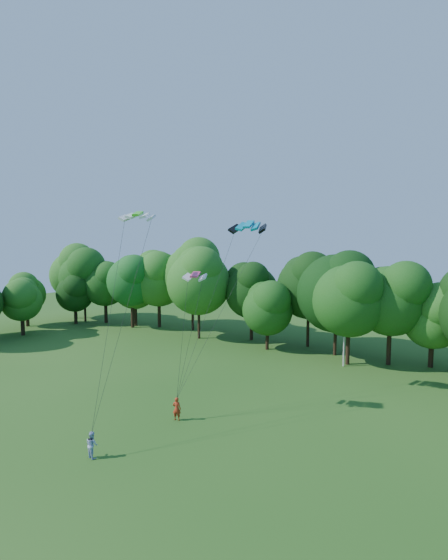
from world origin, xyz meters
The scene contains 9 objects.
ground centered at (0.00, 0.00, 0.00)m, with size 160.00×160.00×0.00m, color #204F15.
utility_pole centered at (3.47, 32.27, 3.71)m, with size 1.41×0.39×7.16m.
kite_flyer_left centered at (-2.46, 11.09, 0.91)m, with size 0.66×0.44×1.82m, color #B12F16.
kite_flyer_right centered at (-3.25, 3.62, 0.86)m, with size 0.83×0.65×1.71m, color #A2B3E2.
kite_teal centered at (-0.96, 19.25, 15.24)m, with size 3.41×1.99×0.76m.
kite_green centered at (-5.20, 10.03, 15.88)m, with size 2.89×2.19×0.45m.
kite_pink centered at (-2.34, 13.37, 11.17)m, with size 2.06×1.42×0.45m.
tree_back_west centered at (-30.93, 34.01, 7.68)m, with size 8.46×8.46×12.30m.
tree_back_center centered at (1.08, 36.14, 9.34)m, with size 10.28×10.28×14.96m.
Camera 1 is at (18.82, -13.83, 14.11)m, focal length 28.00 mm.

